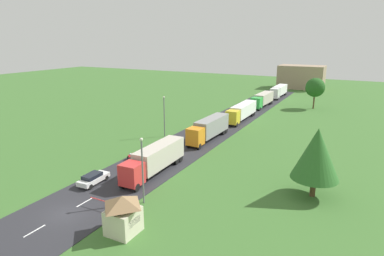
% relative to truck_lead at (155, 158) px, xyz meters
% --- Properties ---
extents(ground_plane, '(280.00, 280.00, 0.00)m').
position_rel_truck_lead_xyz_m(ground_plane, '(-2.28, -13.49, -2.14)').
color(ground_plane, '#3D6B2D').
extents(road, '(10.00, 140.00, 0.06)m').
position_rel_truck_lead_xyz_m(road, '(-2.28, 11.01, -2.11)').
color(road, '#2B2B30').
rests_on(road, ground).
extents(lane_marking_centre, '(0.16, 122.97, 0.01)m').
position_rel_truck_lead_xyz_m(lane_marking_centre, '(-2.28, 8.00, -2.07)').
color(lane_marking_centre, white).
rests_on(lane_marking_centre, road).
extents(truck_lead, '(2.77, 12.49, 3.66)m').
position_rel_truck_lead_xyz_m(truck_lead, '(0.00, 0.00, 0.00)').
color(truck_lead, red).
rests_on(truck_lead, road).
extents(truck_second, '(2.73, 12.48, 3.77)m').
position_rel_truck_lead_xyz_m(truck_second, '(-0.06, 17.46, 0.06)').
color(truck_second, orange).
rests_on(truck_second, road).
extents(truck_third, '(2.59, 13.75, 3.49)m').
position_rel_truck_lead_xyz_m(truck_third, '(0.23, 34.35, -0.06)').
color(truck_third, yellow).
rests_on(truck_third, road).
extents(truck_fourth, '(2.82, 12.20, 3.47)m').
position_rel_truck_lead_xyz_m(truck_fourth, '(0.01, 51.40, -0.08)').
color(truck_fourth, green).
rests_on(truck_fourth, road).
extents(truck_fifth, '(2.53, 12.67, 3.41)m').
position_rel_truck_lead_xyz_m(truck_fifth, '(0.26, 68.41, -0.09)').
color(truck_fifth, white).
rests_on(truck_fifth, road).
extents(car_lead, '(1.88, 4.40, 1.36)m').
position_rel_truck_lead_xyz_m(car_lead, '(-4.94, -6.56, -1.35)').
color(car_lead, white).
rests_on(car_lead, road).
extents(car_second, '(1.89, 3.97, 1.44)m').
position_rel_truck_lead_xyz_m(car_second, '(-4.36, 7.30, -1.32)').
color(car_second, gray).
rests_on(car_second, road).
extents(motorcycle_courier, '(0.28, 1.94, 0.91)m').
position_rel_truck_lead_xyz_m(motorcycle_courier, '(-6.37, 2.91, -1.60)').
color(motorcycle_courier, black).
rests_on(motorcycle_courier, road).
extents(guard_booth, '(3.03, 3.24, 3.79)m').
position_rel_truck_lead_xyz_m(guard_booth, '(5.37, -13.39, -0.20)').
color(guard_booth, beige).
rests_on(guard_booth, ground).
extents(barrier_gate, '(4.64, 0.28, 1.05)m').
position_rel_truck_lead_xyz_m(barrier_gate, '(2.53, -10.89, -1.45)').
color(barrier_gate, orange).
rests_on(barrier_gate, ground).
extents(person_lead, '(0.38, 0.23, 1.77)m').
position_rel_truck_lead_xyz_m(person_lead, '(5.22, -10.95, -1.21)').
color(person_lead, orange).
rests_on(person_lead, ground).
extents(lamppost_lead, '(0.36, 0.36, 7.58)m').
position_rel_truck_lead_xyz_m(lamppost_lead, '(3.56, -7.66, 2.12)').
color(lamppost_lead, slate).
rests_on(lamppost_lead, ground).
extents(lamppost_second, '(0.36, 0.36, 7.62)m').
position_rel_truck_lead_xyz_m(lamppost_second, '(-8.29, 15.52, 2.14)').
color(lamppost_second, slate).
rests_on(lamppost_second, ground).
extents(tree_birch, '(5.41, 5.41, 8.17)m').
position_rel_truck_lead_xyz_m(tree_birch, '(19.98, 2.85, 3.03)').
color(tree_birch, '#513823').
rests_on(tree_birch, ground).
extents(tree_maple, '(4.90, 4.90, 8.01)m').
position_rel_truck_lead_xyz_m(tree_maple, '(12.53, 55.22, 3.41)').
color(tree_maple, '#513823').
rests_on(tree_maple, ground).
extents(distant_building, '(15.80, 9.34, 8.28)m').
position_rel_truck_lead_xyz_m(distant_building, '(2.76, 91.56, 2.00)').
color(distant_building, '#9E846B').
rests_on(distant_building, ground).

